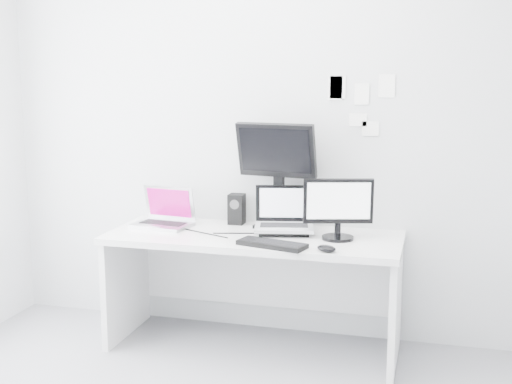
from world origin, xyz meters
TOP-DOWN VIEW (x-y plane):
  - back_wall at (0.00, 1.60)m, footprint 3.60×0.00m
  - desk at (0.00, 1.25)m, footprint 1.80×0.70m
  - macbook at (-0.63, 1.30)m, footprint 0.39×0.31m
  - speaker at (-0.19, 1.51)m, footprint 0.10×0.10m
  - dell_laptop at (0.18, 1.32)m, footprint 0.41×0.35m
  - rear_monitor at (0.09, 1.47)m, footprint 0.53×0.25m
  - samsung_monitor at (0.52, 1.26)m, footprint 0.45×0.29m
  - keyboard at (0.18, 1.00)m, footprint 0.42×0.24m
  - mouse at (0.50, 0.96)m, footprint 0.14×0.11m
  - wall_note_0 at (0.45, 1.59)m, footprint 0.10×0.00m
  - wall_note_1 at (0.60, 1.59)m, footprint 0.09×0.00m
  - wall_note_2 at (0.75, 1.59)m, footprint 0.10×0.00m
  - wall_note_3 at (0.58, 1.59)m, footprint 0.11×0.00m
  - wall_note_4 at (0.66, 1.59)m, footprint 0.10×0.00m
  - wall_note_5 at (0.43, 1.59)m, footprint 0.09×0.00m

SIDE VIEW (x-z plane):
  - desk at x=0.00m, z-range 0.00..0.73m
  - keyboard at x=0.18m, z-range 0.73..0.76m
  - mouse at x=0.50m, z-range 0.73..0.77m
  - speaker at x=-0.19m, z-range 0.73..0.93m
  - macbook at x=-0.63m, z-range 0.73..1.00m
  - dell_laptop at x=0.18m, z-range 0.73..1.03m
  - samsung_monitor at x=0.52m, z-range 0.73..1.11m
  - rear_monitor at x=0.09m, z-range 0.73..1.42m
  - back_wall at x=0.00m, z-range -0.45..3.15m
  - wall_note_4 at x=0.66m, z-range 1.32..1.41m
  - wall_note_3 at x=0.58m, z-range 1.38..1.46m
  - wall_note_1 at x=0.60m, z-range 1.52..1.65m
  - wall_note_5 at x=0.43m, z-range 1.54..1.69m
  - wall_note_0 at x=0.45m, z-range 1.55..1.69m
  - wall_note_2 at x=0.75m, z-range 1.56..1.70m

